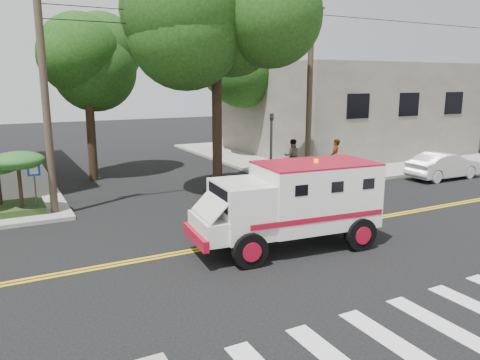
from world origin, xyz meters
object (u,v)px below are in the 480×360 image
pedestrian_b (292,156)px  parked_sedan (444,166)px  pedestrian_a (335,157)px  armored_truck (294,200)px

pedestrian_b → parked_sedan: bearing=172.6°
pedestrian_b → pedestrian_a: bearing=160.7°
armored_truck → pedestrian_a: bearing=49.8°
armored_truck → parked_sedan: armored_truck is taller
parked_sedan → pedestrian_a: 5.71m
pedestrian_b → armored_truck: bearing=83.2°
parked_sedan → armored_truck: bearing=111.2°
parked_sedan → pedestrian_a: pedestrian_a is taller
armored_truck → parked_sedan: size_ratio=1.39×
parked_sedan → pedestrian_b: bearing=55.9°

